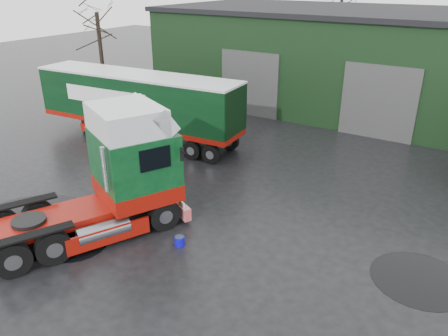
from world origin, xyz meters
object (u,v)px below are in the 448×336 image
at_px(warehouse, 407,63).
at_px(trailer_left, 138,107).
at_px(wash_bucket, 180,241).
at_px(tree_back_a, 340,18).
at_px(tree_left, 99,38).
at_px(hero_tractor, 78,177).

bearing_deg(warehouse, trailer_left, -128.60).
distance_m(wash_bucket, tree_back_a, 31.04).
bearing_deg(tree_back_a, tree_left, -121.43).
height_order(hero_tractor, tree_back_a, tree_back_a).
bearing_deg(trailer_left, warehouse, -43.48).
distance_m(trailer_left, tree_back_a, 23.67).
xyz_separation_m(trailer_left, tree_left, (-8.35, 5.34, 2.41)).
bearing_deg(tree_left, trailer_left, -32.61).
bearing_deg(wash_bucket, tree_back_a, 100.24).
xyz_separation_m(hero_tractor, tree_back_a, (-2.29, 31.44, 2.55)).
bearing_deg(tree_left, wash_bucket, -36.57).
relative_size(tree_left, tree_back_a, 0.89).
xyz_separation_m(wash_bucket, tree_left, (-16.46, 12.21, 4.09)).
relative_size(hero_tractor, wash_bucket, 20.81).
height_order(warehouse, tree_back_a, tree_back_a).
distance_m(hero_tractor, trailer_left, 9.49).
xyz_separation_m(trailer_left, tree_back_a, (2.65, 23.34, 2.91)).
bearing_deg(hero_tractor, warehouse, 100.10).
distance_m(trailer_left, tree_left, 10.20).
bearing_deg(trailer_left, tree_left, 52.50).
bearing_deg(tree_back_a, wash_bucket, -79.76).
xyz_separation_m(trailer_left, wash_bucket, (8.11, -6.87, -1.68)).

